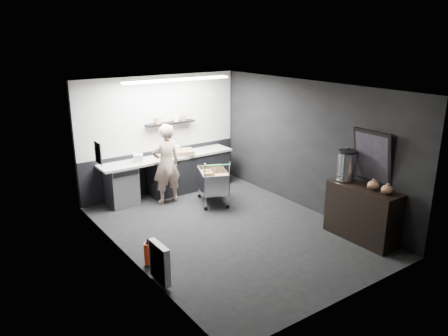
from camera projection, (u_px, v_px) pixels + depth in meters
floor at (230, 230)px, 8.33m from camera, size 5.50×5.50×0.00m
ceiling at (231, 87)px, 7.52m from camera, size 5.50×5.50×0.00m
wall_back at (160, 135)px, 10.07m from camera, size 5.50×0.00×5.50m
wall_front at (352, 210)px, 5.78m from camera, size 5.50×0.00×5.50m
wall_left at (127, 183)px, 6.82m from camera, size 0.00×5.50×5.50m
wall_right at (308, 146)px, 9.03m from camera, size 0.00×5.50×5.50m
kitchen_wall_panel at (160, 113)px, 9.91m from camera, size 3.95×0.02×1.70m
dado_panel at (162, 170)px, 10.31m from camera, size 3.95×0.02×1.00m
floating_shelf at (170, 123)px, 10.00m from camera, size 1.20×0.22×0.04m
wall_clock at (211, 95)px, 10.58m from camera, size 0.20×0.03×0.20m
poster at (98, 153)px, 7.79m from camera, size 0.02×0.30×0.40m
poster_red_band at (98, 149)px, 7.77m from camera, size 0.02×0.22×0.10m
radiator at (160, 263)px, 6.45m from camera, size 0.10×0.50×0.60m
ceiling_strip at (178, 80)px, 8.98m from camera, size 2.40×0.20×0.04m
prep_counter at (174, 174)px, 10.15m from camera, size 3.20×0.61×0.90m
person at (166, 164)px, 9.45m from camera, size 0.66×0.45×1.76m
shopping_cart at (213, 182)px, 9.50m from camera, size 0.88×1.13×1.03m
sideboard at (362, 206)px, 7.83m from camera, size 0.57×1.33×1.99m
fire_extinguisher at (148, 253)px, 7.00m from camera, size 0.14×0.14×0.46m
cardboard_box at (181, 152)px, 10.06m from camera, size 0.68×0.59×0.11m
pink_tub at (175, 150)px, 10.03m from camera, size 0.22×0.22×0.22m
white_container at (138, 158)px, 9.47m from camera, size 0.25×0.22×0.18m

